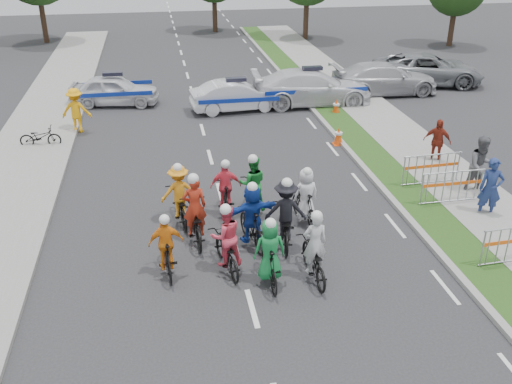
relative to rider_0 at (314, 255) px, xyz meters
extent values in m
plane|color=#28282B|center=(-1.65, -0.95, -0.61)|extent=(90.00, 90.00, 0.00)
cube|color=gray|center=(3.45, 4.05, -0.55)|extent=(0.20, 60.00, 0.12)
cube|color=#203F14|center=(4.15, 4.05, -0.56)|extent=(1.20, 60.00, 0.11)
cube|color=gray|center=(5.95, 4.05, -0.55)|extent=(2.40, 60.00, 0.13)
imported|color=black|center=(0.00, 0.01, -0.14)|extent=(0.68, 1.83, 0.95)
imported|color=silver|center=(0.00, -0.04, 0.36)|extent=(0.59, 0.39, 1.59)
sphere|color=white|center=(0.00, -0.09, 1.10)|extent=(0.28, 0.28, 0.28)
imported|color=black|center=(-1.08, -0.02, -0.10)|extent=(0.50, 1.70, 1.02)
imported|color=#17823C|center=(-1.08, -0.07, 0.33)|extent=(0.75, 0.49, 1.52)
sphere|color=white|center=(-1.08, -0.12, 1.03)|extent=(0.26, 0.26, 0.26)
imported|color=black|center=(-2.00, 0.72, -0.14)|extent=(0.93, 1.89, 0.95)
imported|color=#E64057|center=(-2.00, 0.67, 0.36)|extent=(0.86, 0.72, 1.58)
sphere|color=white|center=(-2.00, 0.62, 1.10)|extent=(0.27, 0.27, 0.27)
imported|color=black|center=(-3.42, 0.78, -0.14)|extent=(0.56, 1.61, 0.95)
imported|color=orange|center=(-3.42, 0.73, 0.28)|extent=(0.86, 0.41, 1.43)
sphere|color=white|center=(-3.42, 0.68, 0.93)|extent=(0.25, 0.25, 0.25)
imported|color=black|center=(-0.32, 1.68, -0.11)|extent=(0.98, 1.99, 1.00)
imported|color=black|center=(-0.32, 1.63, 0.40)|extent=(1.17, 0.79, 1.67)
sphere|color=white|center=(-0.32, 1.58, 1.19)|extent=(0.29, 0.29, 0.29)
imported|color=black|center=(-1.19, 1.77, -0.08)|extent=(0.82, 1.84, 1.07)
imported|color=#163CA7|center=(-1.19, 1.72, 0.37)|extent=(1.54, 0.74, 1.60)
sphere|color=white|center=(-1.19, 1.67, 1.11)|extent=(0.28, 0.28, 0.28)
imported|color=black|center=(-2.63, 2.27, -0.10)|extent=(0.77, 1.98, 1.03)
imported|color=#B72C16|center=(-2.63, 2.22, 0.42)|extent=(0.64, 0.44, 1.71)
sphere|color=white|center=(-2.63, 2.17, 1.23)|extent=(0.30, 0.30, 0.30)
imported|color=black|center=(0.48, 2.68, -0.11)|extent=(0.78, 1.73, 1.00)
imported|color=white|center=(0.48, 2.63, 0.32)|extent=(0.81, 0.61, 1.50)
sphere|color=white|center=(0.48, 2.58, 1.01)|extent=(0.26, 0.26, 0.26)
imported|color=black|center=(-0.87, 3.50, -0.12)|extent=(0.84, 1.92, 0.98)
imported|color=#188730|center=(-0.87, 3.45, 0.38)|extent=(0.85, 0.70, 1.63)
sphere|color=white|center=(-0.87, 3.40, 1.15)|extent=(0.28, 0.28, 0.28)
imported|color=black|center=(-1.63, 3.61, -0.11)|extent=(0.54, 1.68, 1.00)
imported|color=#FF465E|center=(-1.63, 3.56, 0.32)|extent=(0.89, 0.40, 1.50)
sphere|color=white|center=(-1.63, 3.51, 1.01)|extent=(0.26, 0.26, 0.26)
imported|color=black|center=(-2.97, 3.37, -0.14)|extent=(0.84, 1.87, 0.95)
imported|color=orange|center=(-2.97, 3.32, 0.36)|extent=(1.08, 0.70, 1.58)
sphere|color=white|center=(-2.97, 3.27, 1.09)|extent=(0.27, 0.27, 0.27)
imported|color=silver|center=(-5.29, 15.24, 0.07)|extent=(4.21, 2.21, 1.36)
imported|color=silver|center=(0.10, 13.39, 0.05)|extent=(4.16, 1.78, 1.33)
imported|color=silver|center=(3.64, 13.72, 0.19)|extent=(5.61, 2.47, 1.60)
imported|color=#B5B5BB|center=(7.59, 14.76, 0.15)|extent=(5.23, 2.13, 1.52)
imported|color=gray|center=(10.48, 16.12, 0.17)|extent=(6.09, 3.92, 1.56)
imported|color=navy|center=(5.77, 2.14, 0.29)|extent=(0.76, 0.63, 1.80)
imported|color=#56565B|center=(6.25, 3.50, 0.35)|extent=(0.94, 0.74, 1.93)
imported|color=maroon|center=(6.11, 6.15, 0.19)|extent=(1.00, 0.85, 1.61)
imported|color=#FFAA0D|center=(-6.59, 11.68, 0.29)|extent=(1.24, 0.81, 1.80)
cube|color=#F24C0C|center=(3.31, 8.48, -0.60)|extent=(0.40, 0.40, 0.03)
cone|color=#F24C0C|center=(3.31, 8.48, -0.26)|extent=(0.36, 0.36, 0.70)
cylinder|color=silver|center=(3.31, 8.48, -0.16)|extent=(0.29, 0.29, 0.08)
cube|color=#F24C0C|center=(4.32, 12.04, -0.60)|extent=(0.40, 0.40, 0.03)
cone|color=#F24C0C|center=(4.32, 12.04, -0.26)|extent=(0.36, 0.36, 0.70)
cylinder|color=silver|center=(4.32, 12.04, -0.16)|extent=(0.29, 0.29, 0.08)
imported|color=black|center=(-7.82, 10.19, -0.21)|extent=(1.55, 0.62, 0.80)
cylinder|color=#382619|center=(7.35, 29.05, 1.01)|extent=(0.36, 0.36, 3.25)
cylinder|color=#382619|center=(16.35, 25.05, 0.76)|extent=(0.36, 0.36, 2.75)
cylinder|color=#382619|center=(-10.65, 31.05, 1.14)|extent=(0.36, 0.36, 3.50)
cylinder|color=#382619|center=(1.35, 33.05, 0.89)|extent=(0.36, 0.36, 3.00)
camera|label=1|loc=(-3.36, -11.08, 7.22)|focal=40.00mm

